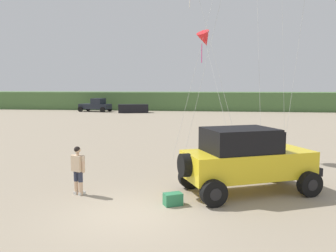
{
  "coord_description": "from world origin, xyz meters",
  "views": [
    {
      "loc": [
        2.42,
        -9.55,
        3.66
      ],
      "look_at": [
        0.65,
        3.16,
        2.23
      ],
      "focal_mm": 37.7,
      "sensor_mm": 36.0,
      "label": 1
    }
  ],
  "objects_px": {
    "jeep": "(246,158)",
    "distant_sedan": "(133,108)",
    "cooler_box": "(173,199)",
    "distant_pickup": "(96,105)",
    "person_watching": "(78,168)",
    "kite_purple_stunt": "(205,39)"
  },
  "relations": [
    {
      "from": "person_watching",
      "to": "distant_pickup",
      "type": "height_order",
      "value": "distant_pickup"
    },
    {
      "from": "jeep",
      "to": "person_watching",
      "type": "bearing_deg",
      "value": -169.51
    },
    {
      "from": "person_watching",
      "to": "kite_purple_stunt",
      "type": "bearing_deg",
      "value": 64.7
    },
    {
      "from": "jeep",
      "to": "person_watching",
      "type": "height_order",
      "value": "jeep"
    },
    {
      "from": "jeep",
      "to": "cooler_box",
      "type": "distance_m",
      "value": 3.06
    },
    {
      "from": "cooler_box",
      "to": "kite_purple_stunt",
      "type": "relative_size",
      "value": 0.08
    },
    {
      "from": "cooler_box",
      "to": "distant_sedan",
      "type": "distance_m",
      "value": 39.7
    },
    {
      "from": "person_watching",
      "to": "distant_sedan",
      "type": "height_order",
      "value": "person_watching"
    },
    {
      "from": "jeep",
      "to": "distant_sedan",
      "type": "relative_size",
      "value": 1.19
    },
    {
      "from": "jeep",
      "to": "distant_sedan",
      "type": "distance_m",
      "value": 38.8
    },
    {
      "from": "person_watching",
      "to": "jeep",
      "type": "bearing_deg",
      "value": 10.49
    },
    {
      "from": "jeep",
      "to": "distant_sedan",
      "type": "xyz_separation_m",
      "value": [
        -12.83,
        36.61,
        -0.6
      ]
    },
    {
      "from": "distant_sedan",
      "to": "kite_purple_stunt",
      "type": "xyz_separation_m",
      "value": [
        11.08,
        -29.36,
        5.61
      ]
    },
    {
      "from": "kite_purple_stunt",
      "to": "person_watching",
      "type": "bearing_deg",
      "value": -115.3
    },
    {
      "from": "jeep",
      "to": "distant_pickup",
      "type": "bearing_deg",
      "value": 116.35
    },
    {
      "from": "distant_pickup",
      "to": "distant_sedan",
      "type": "relative_size",
      "value": 1.16
    },
    {
      "from": "person_watching",
      "to": "distant_sedan",
      "type": "distance_m",
      "value": 38.34
    },
    {
      "from": "cooler_box",
      "to": "kite_purple_stunt",
      "type": "height_order",
      "value": "kite_purple_stunt"
    },
    {
      "from": "person_watching",
      "to": "distant_sedan",
      "type": "bearing_deg",
      "value": 100.76
    },
    {
      "from": "person_watching",
      "to": "distant_sedan",
      "type": "xyz_separation_m",
      "value": [
        -7.16,
        37.66,
        -0.34
      ]
    },
    {
      "from": "jeep",
      "to": "distant_pickup",
      "type": "xyz_separation_m",
      "value": [
        -18.8,
        37.96,
        -0.26
      ]
    },
    {
      "from": "kite_purple_stunt",
      "to": "jeep",
      "type": "bearing_deg",
      "value": -76.44
    }
  ]
}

